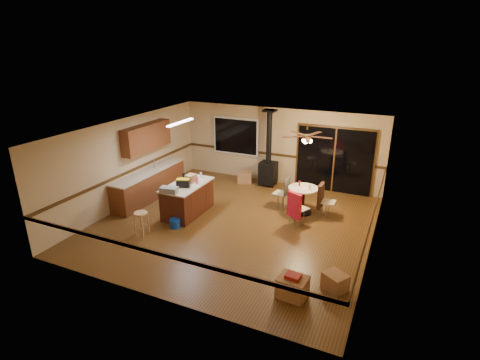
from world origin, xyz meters
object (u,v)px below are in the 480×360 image
Objects in this scene: toolbox_black at (183,183)px; chair_near at (295,205)px; bar_stool at (142,223)px; chair_left at (284,190)px; box_under_window at (245,177)px; blue_bucket at (175,223)px; dining_table at (303,196)px; kitchen_island at (188,199)px; toolbox_grey at (169,190)px; wood_stove at (268,165)px; box_corner_b at (335,282)px; chair_right at (322,196)px; box_corner_a at (292,287)px.

chair_near is at bearing 13.79° from toolbox_black.
chair_near is (3.41, 2.08, 0.29)m from bar_stool.
box_under_window is (-1.93, 1.50, -0.40)m from chair_left.
blue_bucket is 3.66m from dining_table.
kitchen_island is 0.97m from blue_bucket.
chair_left is at bearing 41.44° from toolbox_grey.
wood_stove is at bearing 4.97° from box_under_window.
bar_stool is at bearing -100.82° from box_under_window.
chair_near is at bearing 21.84° from toolbox_grey.
box_under_window is at bearing 85.40° from blue_bucket.
wood_stove reaches higher than box_corner_b.
chair_right is at bearing 30.92° from toolbox_grey.
kitchen_island is 1.62m from bar_stool.
chair_left is 4.13m from box_corner_a.
chair_near is at bearing -57.25° from chair_left.
kitchen_island is 2.75× the size of bar_stool.
kitchen_island is at bearing -98.74° from box_under_window.
chair_right is (0.52, 0.05, 0.07)m from dining_table.
blue_bucket is 0.60× the size of box_under_window.
toolbox_grey reaches higher than dining_table.
chair_left is 1.08× the size of box_under_window.
toolbox_grey is 3.36m from chair_near.
box_corner_b is (2.15, -3.29, -0.41)m from chair_left.
chair_right reaches higher than box_corner_b.
kitchen_island is at bearing 94.03° from toolbox_black.
wood_stove is 8.88× the size of blue_bucket.
chair_right is at bearing 61.33° from chair_near.
box_under_window is at bearing 147.73° from dining_table.
bar_stool is 1.11× the size of box_corner_a.
bar_stool is at bearing -110.08° from toolbox_grey.
chair_right is (3.48, 1.64, -0.40)m from toolbox_black.
chair_right reaches higher than bar_stool.
box_corner_b is (0.71, 0.56, -0.03)m from box_corner_a.
chair_right is at bearing -26.91° from box_under_window.
box_under_window is at bearing 153.09° from chair_right.
chair_near is 1.00× the size of chair_right.
blue_bucket is 0.33× the size of dining_table.
dining_table is at bearing 34.35° from toolbox_grey.
chair_right is (3.90, 2.99, 0.29)m from bar_stool.
box_under_window is (-2.54, 2.45, -0.41)m from chair_near.
chair_near is at bearing -118.67° from chair_right.
toolbox_grey is at bearing -102.98° from toolbox_black.
toolbox_grey is 0.75× the size of bar_stool.
toolbox_grey is 0.89× the size of chair_left.
blue_bucket is 3.97m from box_corner_a.
wood_stove reaches higher than kitchen_island.
wood_stove is 1.92m from chair_left.
chair_left is at bearing 31.75° from kitchen_island.
chair_near is at bearing -44.05° from box_under_window.
box_under_window is 6.29m from box_corner_b.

